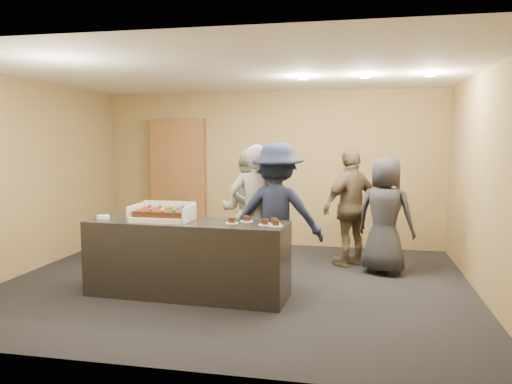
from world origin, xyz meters
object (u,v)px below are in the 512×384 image
person_dark_suit (385,215)px  cake_box (163,216)px  storage_cabinet (178,181)px  person_navy_man (276,215)px  person_server_grey (256,215)px  serving_counter (187,259)px  plate_stack (103,217)px  person_sage_man (249,211)px  person_brown_extra (351,207)px  sheet_cake (162,212)px

person_dark_suit → cake_box: bearing=50.9°
storage_cabinet → person_navy_man: size_ratio=1.22×
person_server_grey → person_navy_man: person_navy_man is taller
serving_counter → person_dark_suit: person_dark_suit is taller
person_dark_suit → storage_cabinet: bearing=-1.1°
plate_stack → person_sage_man: size_ratio=0.09×
cake_box → person_brown_extra: size_ratio=0.40×
storage_cabinet → person_sage_man: storage_cabinet is taller
person_navy_man → plate_stack: bearing=12.9°
storage_cabinet → person_sage_man: 2.47m
plate_stack → person_server_grey: size_ratio=0.09×
plate_stack → serving_counter: bearing=0.3°
person_sage_man → person_navy_man: person_navy_man is taller
serving_counter → person_dark_suit: size_ratio=1.46×
person_server_grey → person_navy_man: 0.28m
plate_stack → person_dark_suit: (3.44, 1.52, -0.10)m
sheet_cake → plate_stack: (-0.77, -0.01, -0.08)m
cake_box → person_navy_man: size_ratio=0.38×
storage_cabinet → person_sage_man: (1.71, -1.76, -0.25)m
person_server_grey → person_navy_man: size_ratio=0.99×
person_navy_man → storage_cabinet: bearing=-51.4°
sheet_cake → person_dark_suit: (2.66, 1.51, -0.18)m
cake_box → person_server_grey: 1.18m
sheet_cake → storage_cabinet: bearing=107.1°
storage_cabinet → person_server_grey: size_ratio=1.24×
plate_stack → person_navy_man: person_navy_man is taller
person_navy_man → person_brown_extra: 1.56m
serving_counter → storage_cabinet: storage_cabinet is taller
sheet_cake → plate_stack: size_ratio=3.84×
storage_cabinet → person_dark_suit: storage_cabinet is taller
sheet_cake → person_dark_suit: size_ratio=0.36×
person_navy_man → serving_counter: bearing=28.4°
cake_box → storage_cabinet: bearing=107.2°
sheet_cake → person_brown_extra: bearing=40.5°
cake_box → sheet_cake: 0.06m
person_dark_suit → serving_counter: bearing=54.4°
person_server_grey → person_navy_man: bearing=162.9°
serving_counter → cake_box: bearing=177.7°
person_brown_extra → person_dark_suit: size_ratio=1.06×
storage_cabinet → person_dark_suit: 3.91m
storage_cabinet → person_sage_man: bearing=-46.0°
storage_cabinet → person_server_grey: storage_cabinet is taller
person_brown_extra → person_dark_suit: 0.59m
serving_counter → storage_cabinet: (-1.24, 3.02, 0.67)m
person_sage_man → person_brown_extra: 1.55m
serving_counter → person_brown_extra: bearing=47.4°
storage_cabinet → plate_stack: storage_cabinet is taller
storage_cabinet → cake_box: 3.14m
plate_stack → person_navy_man: (2.05, 0.62, -0.01)m
sheet_cake → person_dark_suit: 3.07m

